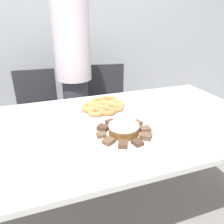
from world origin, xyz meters
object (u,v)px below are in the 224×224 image
object	(u,v)px
plate_cake	(124,135)
plate_donuts	(103,109)
office_chair_right	(108,110)
office_chair_left	(39,119)
person_standing	(74,72)
frosted_cake	(124,129)

from	to	relation	value
plate_cake	plate_donuts	size ratio (longest dim) A/B	0.93
office_chair_right	plate_cake	distance (m)	1.22
office_chair_left	office_chair_right	xyz separation A→B (m)	(0.72, -0.00, 0.00)
office_chair_right	plate_donuts	distance (m)	0.88
person_standing	office_chair_left	xyz separation A→B (m)	(-0.35, 0.16, -0.48)
office_chair_left	plate_donuts	xyz separation A→B (m)	(0.44, -0.76, 0.36)
plate_cake	frosted_cake	world-z (taller)	frosted_cake
office_chair_left	office_chair_right	bearing A→B (deg)	3.74
plate_cake	plate_donuts	world-z (taller)	same
office_chair_left	plate_donuts	bearing A→B (deg)	-56.23
person_standing	plate_donuts	size ratio (longest dim) A/B	4.75
office_chair_right	plate_donuts	world-z (taller)	office_chair_right
person_standing	plate_donuts	xyz separation A→B (m)	(0.08, -0.59, -0.13)
plate_donuts	plate_cake	bearing A→B (deg)	-89.73
office_chair_left	plate_cake	distance (m)	1.26
person_standing	frosted_cake	size ratio (longest dim) A/B	10.21
plate_cake	person_standing	bearing A→B (deg)	95.01
plate_cake	frosted_cake	size ratio (longest dim) A/B	1.99
plate_donuts	frosted_cake	world-z (taller)	frosted_cake
plate_donuts	frosted_cake	xyz separation A→B (m)	(0.00, -0.37, 0.03)
office_chair_left	plate_donuts	size ratio (longest dim) A/B	2.47
office_chair_right	frosted_cake	world-z (taller)	office_chair_right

